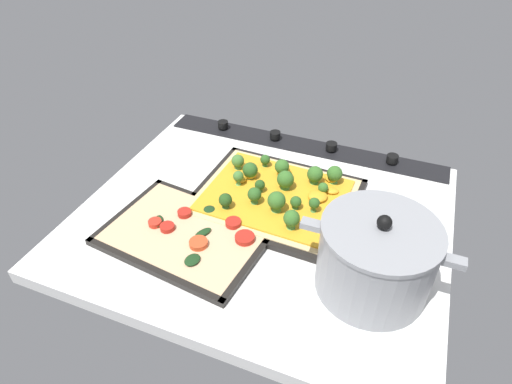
{
  "coord_description": "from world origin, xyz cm",
  "views": [
    {
      "loc": [
        -23.96,
        64.57,
        60.32
      ],
      "look_at": [
        1.79,
        -0.49,
        4.99
      ],
      "focal_mm": 30.37,
      "sensor_mm": 36.0,
      "label": 1
    }
  ],
  "objects_px": {
    "baking_tray_front": "(275,200)",
    "baking_tray_back": "(186,235)",
    "veggie_pizza_back": "(188,233)",
    "cooking_pot": "(376,258)",
    "broccoli_pizza": "(278,192)"
  },
  "relations": [
    {
      "from": "baking_tray_back",
      "to": "cooking_pot",
      "type": "xyz_separation_m",
      "value": [
        -0.36,
        -0.01,
        0.07
      ]
    },
    {
      "from": "broccoli_pizza",
      "to": "cooking_pot",
      "type": "relative_size",
      "value": 1.25
    },
    {
      "from": "veggie_pizza_back",
      "to": "broccoli_pizza",
      "type": "bearing_deg",
      "value": -125.97
    },
    {
      "from": "baking_tray_back",
      "to": "veggie_pizza_back",
      "type": "height_order",
      "value": "veggie_pizza_back"
    },
    {
      "from": "baking_tray_back",
      "to": "cooking_pot",
      "type": "bearing_deg",
      "value": -178.35
    },
    {
      "from": "baking_tray_front",
      "to": "cooking_pot",
      "type": "xyz_separation_m",
      "value": [
        -0.23,
        0.16,
        0.07
      ]
    },
    {
      "from": "baking_tray_front",
      "to": "veggie_pizza_back",
      "type": "relative_size",
      "value": 1.13
    },
    {
      "from": "baking_tray_front",
      "to": "baking_tray_back",
      "type": "height_order",
      "value": "same"
    },
    {
      "from": "baking_tray_front",
      "to": "veggie_pizza_back",
      "type": "height_order",
      "value": "veggie_pizza_back"
    },
    {
      "from": "baking_tray_front",
      "to": "veggie_pizza_back",
      "type": "xyz_separation_m",
      "value": [
        0.12,
        0.17,
        0.01
      ]
    },
    {
      "from": "baking_tray_front",
      "to": "veggie_pizza_back",
      "type": "distance_m",
      "value": 0.21
    },
    {
      "from": "broccoli_pizza",
      "to": "baking_tray_back",
      "type": "distance_m",
      "value": 0.22
    },
    {
      "from": "baking_tray_front",
      "to": "baking_tray_back",
      "type": "distance_m",
      "value": 0.21
    },
    {
      "from": "veggie_pizza_back",
      "to": "cooking_pot",
      "type": "distance_m",
      "value": 0.36
    },
    {
      "from": "baking_tray_back",
      "to": "veggie_pizza_back",
      "type": "xyz_separation_m",
      "value": [
        -0.0,
        -0.0,
        0.01
      ]
    }
  ]
}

